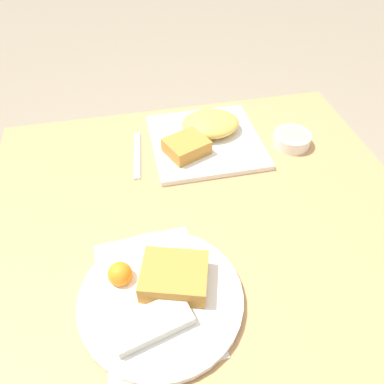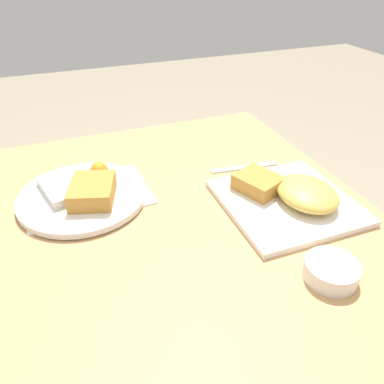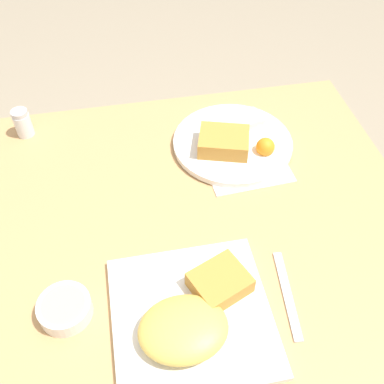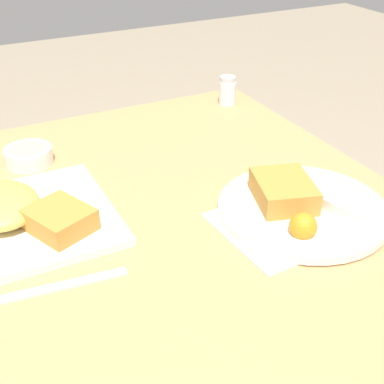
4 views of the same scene
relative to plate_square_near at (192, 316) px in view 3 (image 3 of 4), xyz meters
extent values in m
plane|color=gray|center=(0.06, 0.24, -0.77)|extent=(8.00, 8.00, 0.00)
cube|color=tan|center=(0.06, 0.24, -0.04)|extent=(0.93, 0.82, 0.04)
cylinder|color=#9F7649|center=(-0.35, 0.59, -0.41)|extent=(0.05, 0.05, 0.71)
cylinder|color=#9F7649|center=(0.47, 0.59, -0.41)|extent=(0.05, 0.05, 0.71)
cube|color=silver|center=(0.19, 0.42, -0.02)|extent=(0.20, 0.29, 0.00)
cube|color=white|center=(0.00, 0.01, -0.01)|extent=(0.28, 0.28, 0.01)
ellipsoid|color=#E5BC51|center=(-0.02, -0.03, 0.01)|extent=(0.15, 0.12, 0.04)
cube|color=#C68938|center=(0.06, 0.05, 0.01)|extent=(0.12, 0.11, 0.04)
cylinder|color=white|center=(0.18, 0.43, -0.01)|extent=(0.29, 0.29, 0.01)
cube|color=#C68938|center=(0.15, 0.41, 0.02)|extent=(0.14, 0.12, 0.04)
cube|color=silver|center=(0.20, 0.48, 0.01)|extent=(0.14, 0.09, 0.02)
sphere|color=orange|center=(0.25, 0.38, 0.01)|extent=(0.04, 0.04, 0.04)
cylinder|color=white|center=(-0.22, 0.06, 0.00)|extent=(0.09, 0.09, 0.03)
cylinder|color=beige|center=(-0.22, 0.06, 0.01)|extent=(0.08, 0.08, 0.00)
cylinder|color=white|center=(-0.31, 0.57, 0.01)|extent=(0.04, 0.04, 0.06)
cylinder|color=white|center=(-0.31, 0.57, -0.01)|extent=(0.03, 0.03, 0.03)
cylinder|color=silver|center=(-0.31, 0.57, 0.04)|extent=(0.04, 0.04, 0.01)
cube|color=silver|center=(0.18, 0.02, -0.02)|extent=(0.04, 0.18, 0.00)
camera|label=1|loc=(0.20, 0.76, 0.58)|focal=35.00mm
camera|label=2|loc=(-0.56, 0.45, 0.47)|focal=35.00mm
camera|label=3|loc=(-0.07, -0.35, 0.72)|focal=42.00mm
camera|label=4|loc=(0.78, -0.08, 0.48)|focal=50.00mm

